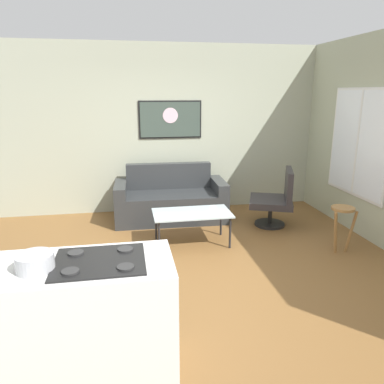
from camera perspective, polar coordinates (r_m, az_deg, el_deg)
ground at (r=4.45m, az=0.02°, el=-12.13°), size 6.40×6.40×0.04m
back_wall at (r=6.38m, az=-3.90°, el=9.58°), size 6.40×0.05×2.80m
couch at (r=6.02m, az=-3.33°, el=-1.44°), size 1.79×0.85×0.88m
coffee_table at (r=5.00m, az=-0.02°, el=-3.55°), size 1.05×0.57×0.45m
armchair at (r=5.82m, az=12.88°, el=-1.08°), size 0.83×0.85×0.90m
bar_stool at (r=5.13m, az=22.14°, el=-3.74°), size 0.34×0.33×0.60m
kitchen_counter at (r=2.85m, az=-19.24°, el=-18.96°), size 1.53×0.62×0.95m
mixing_bowl at (r=2.58m, az=-23.08°, el=-9.98°), size 0.24×0.24×0.11m
wall_painting at (r=6.33m, az=-3.36°, el=11.10°), size 1.06×0.03×0.63m
window at (r=5.85m, az=24.26°, el=6.91°), size 0.03×1.34×1.54m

